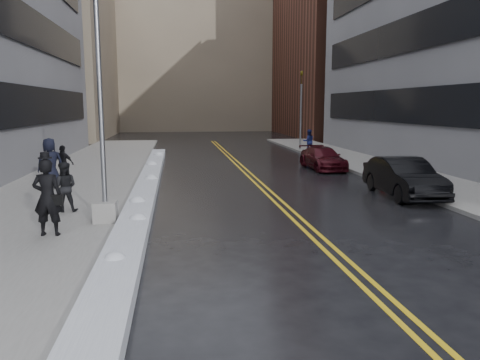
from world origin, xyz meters
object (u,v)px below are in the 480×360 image
object	(u,v)px
pedestrian_east	(309,141)
car_maroon	(323,158)
pedestrian_b	(65,187)
lamppost	(102,140)
fire_hydrant	(384,166)
pedestrian_c	(50,163)
car_black	(404,177)
traffic_signal	(301,107)
pedestrian_d	(63,164)
pedestrian_fedora	(48,197)

from	to	relation	value
pedestrian_east	car_maroon	xyz separation A→B (m)	(-1.32, -7.39, -0.37)
pedestrian_b	pedestrian_east	xyz separation A→B (m)	(12.97, 17.08, 0.04)
lamppost	fire_hydrant	size ratio (longest dim) A/B	10.45
pedestrian_c	car_black	world-z (taller)	pedestrian_c
car_black	pedestrian_c	bearing A→B (deg)	169.95
traffic_signal	car_black	xyz separation A→B (m)	(-1.00, -18.92, -2.64)
fire_hydrant	car_maroon	xyz separation A→B (m)	(-2.12, 3.25, 0.07)
traffic_signal	pedestrian_d	world-z (taller)	traffic_signal
pedestrian_east	pedestrian_b	bearing A→B (deg)	54.83
pedestrian_d	car_maroon	world-z (taller)	pedestrian_d
pedestrian_c	pedestrian_d	world-z (taller)	pedestrian_c
car_black	pedestrian_d	bearing A→B (deg)	163.84
fire_hydrant	lamppost	bearing A→B (deg)	-146.96
pedestrian_east	lamppost	bearing A→B (deg)	60.36
traffic_signal	pedestrian_c	bearing A→B (deg)	-133.00
fire_hydrant	traffic_signal	bearing A→B (deg)	92.05
traffic_signal	car_black	bearing A→B (deg)	-93.02
lamppost	pedestrian_c	xyz separation A→B (m)	(-3.03, 6.10, -1.35)
lamppost	fire_hydrant	world-z (taller)	lamppost
pedestrian_c	car_black	bearing A→B (deg)	157.08
pedestrian_fedora	pedestrian_b	world-z (taller)	pedestrian_fedora
lamppost	pedestrian_east	xyz separation A→B (m)	(11.50, 18.64, -1.54)
fire_hydrant	car_black	size ratio (longest dim) A/B	0.16
car_black	pedestrian_east	bearing A→B (deg)	89.71
pedestrian_c	pedestrian_d	xyz separation A→B (m)	(0.16, 1.53, -0.22)
car_maroon	pedestrian_d	bearing A→B (deg)	-166.78
pedestrian_fedora	pedestrian_c	bearing A→B (deg)	-73.09
traffic_signal	car_maroon	xyz separation A→B (m)	(-1.62, -10.75, -2.79)
traffic_signal	pedestrian_fedora	xyz separation A→B (m)	(-13.04, -23.31, -2.24)
pedestrian_d	pedestrian_east	bearing A→B (deg)	-125.09
lamppost	fire_hydrant	xyz separation A→B (m)	(12.30, 8.00, -1.98)
car_maroon	lamppost	bearing A→B (deg)	-134.42
pedestrian_east	car_maroon	world-z (taller)	pedestrian_east
pedestrian_c	traffic_signal	bearing A→B (deg)	-143.58
traffic_signal	lamppost	bearing A→B (deg)	-118.21
car_maroon	pedestrian_b	bearing A→B (deg)	-142.50
fire_hydrant	car_black	xyz separation A→B (m)	(-1.50, -4.92, 0.21)
pedestrian_d	car_black	world-z (taller)	pedestrian_d
car_maroon	traffic_signal	bearing A→B (deg)	79.17
pedestrian_fedora	car_maroon	distance (m)	16.99
fire_hydrant	pedestrian_c	xyz separation A→B (m)	(-15.33, -1.90, 0.64)
pedestrian_east	traffic_signal	bearing A→B (deg)	-93.07
traffic_signal	pedestrian_fedora	world-z (taller)	traffic_signal
pedestrian_b	pedestrian_c	distance (m)	4.81
fire_hydrant	pedestrian_b	bearing A→B (deg)	-154.91
lamppost	car_maroon	world-z (taller)	lamppost
lamppost	pedestrian_b	xyz separation A→B (m)	(-1.47, 1.55, -1.58)
car_black	pedestrian_fedora	bearing A→B (deg)	-157.71
pedestrian_b	car_black	world-z (taller)	pedestrian_b
fire_hydrant	pedestrian_east	distance (m)	10.68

